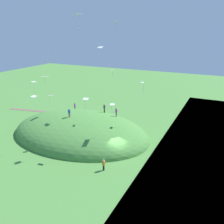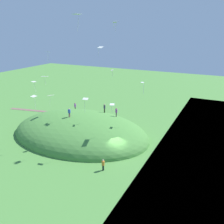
{
  "view_description": "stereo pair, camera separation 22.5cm",
  "coord_description": "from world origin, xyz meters",
  "px_view_note": "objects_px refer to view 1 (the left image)",
  "views": [
    {
      "loc": [
        -14.14,
        31.1,
        18.94
      ],
      "look_at": [
        3.88,
        -5.88,
        4.76
      ],
      "focal_mm": 38.97,
      "sensor_mm": 36.0,
      "label": 1
    },
    {
      "loc": [
        -14.34,
        31.0,
        18.94
      ],
      "look_at": [
        3.88,
        -5.88,
        4.76
      ],
      "focal_mm": 38.97,
      "sensor_mm": 36.0,
      "label": 2
    }
  ],
  "objects_px": {
    "person_with_child": "(69,112)",
    "kite_0": "(34,83)",
    "person_near_shore": "(75,106)",
    "kite_7": "(50,96)",
    "kite_1": "(143,84)",
    "kite_6": "(45,77)",
    "kite_9": "(86,100)",
    "person_on_hilltop": "(104,107)",
    "kite_8": "(112,71)",
    "person_watching_kites": "(104,164)",
    "kite_11": "(100,48)",
    "kite_4": "(48,52)",
    "kite_10": "(115,22)",
    "kite_3": "(112,105)",
    "kite_12": "(34,97)",
    "kite_2": "(78,15)",
    "kite_5": "(114,23)",
    "person_walking_path": "(116,111)"
  },
  "relations": [
    {
      "from": "person_walking_path",
      "to": "person_on_hilltop",
      "type": "relative_size",
      "value": 0.97
    },
    {
      "from": "person_near_shore",
      "to": "kite_9",
      "type": "distance_m",
      "value": 18.49
    },
    {
      "from": "kite_9",
      "to": "person_with_child",
      "type": "bearing_deg",
      "value": -35.16
    },
    {
      "from": "person_on_hilltop",
      "to": "kite_6",
      "type": "bearing_deg",
      "value": -117.28
    },
    {
      "from": "person_with_child",
      "to": "kite_0",
      "type": "height_order",
      "value": "kite_0"
    },
    {
      "from": "person_near_shore",
      "to": "kite_7",
      "type": "height_order",
      "value": "kite_7"
    },
    {
      "from": "person_on_hilltop",
      "to": "kite_7",
      "type": "xyz_separation_m",
      "value": [
        8.55,
        5.72,
        2.7
      ]
    },
    {
      "from": "kite_3",
      "to": "kite_8",
      "type": "height_order",
      "value": "kite_8"
    },
    {
      "from": "person_on_hilltop",
      "to": "kite_2",
      "type": "distance_m",
      "value": 22.86
    },
    {
      "from": "person_watching_kites",
      "to": "kite_7",
      "type": "xyz_separation_m",
      "value": [
        15.97,
        -8.73,
        5.77
      ]
    },
    {
      "from": "person_watching_kites",
      "to": "kite_9",
      "type": "height_order",
      "value": "kite_9"
    },
    {
      "from": "kite_8",
      "to": "kite_11",
      "type": "distance_m",
      "value": 4.91
    },
    {
      "from": "kite_1",
      "to": "kite_6",
      "type": "bearing_deg",
      "value": 28.99
    },
    {
      "from": "kite_1",
      "to": "kite_11",
      "type": "distance_m",
      "value": 9.82
    },
    {
      "from": "kite_1",
      "to": "kite_3",
      "type": "distance_m",
      "value": 7.16
    },
    {
      "from": "kite_1",
      "to": "kite_12",
      "type": "height_order",
      "value": "kite_1"
    },
    {
      "from": "person_watching_kites",
      "to": "kite_7",
      "type": "distance_m",
      "value": 19.09
    },
    {
      "from": "person_watching_kites",
      "to": "person_near_shore",
      "type": "distance_m",
      "value": 22.81
    },
    {
      "from": "kite_4",
      "to": "kite_9",
      "type": "relative_size",
      "value": 0.8
    },
    {
      "from": "person_on_hilltop",
      "to": "kite_4",
      "type": "xyz_separation_m",
      "value": [
        7.35,
        6.8,
        10.9
      ]
    },
    {
      "from": "person_near_shore",
      "to": "kite_10",
      "type": "bearing_deg",
      "value": -83.89
    },
    {
      "from": "kite_3",
      "to": "person_near_shore",
      "type": "bearing_deg",
      "value": -35.87
    },
    {
      "from": "kite_8",
      "to": "kite_9",
      "type": "bearing_deg",
      "value": 85.26
    },
    {
      "from": "person_with_child",
      "to": "kite_10",
      "type": "height_order",
      "value": "kite_10"
    },
    {
      "from": "kite_8",
      "to": "person_near_shore",
      "type": "bearing_deg",
      "value": -25.0
    },
    {
      "from": "kite_6",
      "to": "kite_8",
      "type": "xyz_separation_m",
      "value": [
        -9.19,
        -6.38,
        0.73
      ]
    },
    {
      "from": "kite_12",
      "to": "kite_5",
      "type": "bearing_deg",
      "value": -129.84
    },
    {
      "from": "kite_1",
      "to": "person_walking_path",
      "type": "bearing_deg",
      "value": -12.57
    },
    {
      "from": "kite_4",
      "to": "kite_10",
      "type": "relative_size",
      "value": 1.15
    },
    {
      "from": "person_near_shore",
      "to": "kite_6",
      "type": "bearing_deg",
      "value": -132.1
    },
    {
      "from": "kite_10",
      "to": "kite_8",
      "type": "bearing_deg",
      "value": -51.89
    },
    {
      "from": "person_with_child",
      "to": "kite_5",
      "type": "xyz_separation_m",
      "value": [
        -6.96,
        -4.28,
        15.08
      ]
    },
    {
      "from": "person_with_child",
      "to": "kite_10",
      "type": "xyz_separation_m",
      "value": [
        -8.5,
        -1.35,
        15.17
      ]
    },
    {
      "from": "kite_3",
      "to": "kite_10",
      "type": "height_order",
      "value": "kite_10"
    },
    {
      "from": "kite_8",
      "to": "kite_5",
      "type": "bearing_deg",
      "value": -83.01
    },
    {
      "from": "person_on_hilltop",
      "to": "kite_3",
      "type": "xyz_separation_m",
      "value": [
        -5.84,
        8.41,
        3.64
      ]
    },
    {
      "from": "person_watching_kites",
      "to": "kite_2",
      "type": "distance_m",
      "value": 19.55
    },
    {
      "from": "person_with_child",
      "to": "person_on_hilltop",
      "type": "distance_m",
      "value": 7.71
    },
    {
      "from": "person_on_hilltop",
      "to": "kite_8",
      "type": "bearing_deg",
      "value": -44.04
    },
    {
      "from": "person_with_child",
      "to": "person_near_shore",
      "type": "bearing_deg",
      "value": -143.09
    },
    {
      "from": "kite_8",
      "to": "kite_12",
      "type": "relative_size",
      "value": 0.55
    },
    {
      "from": "person_near_shore",
      "to": "kite_12",
      "type": "bearing_deg",
      "value": -133.91
    },
    {
      "from": "kite_9",
      "to": "kite_10",
      "type": "bearing_deg",
      "value": -109.1
    },
    {
      "from": "kite_1",
      "to": "kite_3",
      "type": "xyz_separation_m",
      "value": [
        2.68,
        6.22,
        -2.33
      ]
    },
    {
      "from": "kite_6",
      "to": "kite_10",
      "type": "relative_size",
      "value": 0.98
    },
    {
      "from": "kite_0",
      "to": "kite_3",
      "type": "relative_size",
      "value": 1.45
    },
    {
      "from": "kite_1",
      "to": "kite_2",
      "type": "bearing_deg",
      "value": 73.97
    },
    {
      "from": "person_with_child",
      "to": "kite_12",
      "type": "xyz_separation_m",
      "value": [
        1.88,
        6.32,
        4.09
      ]
    },
    {
      "from": "person_with_child",
      "to": "kite_12",
      "type": "distance_m",
      "value": 7.76
    },
    {
      "from": "kite_9",
      "to": "kite_10",
      "type": "xyz_separation_m",
      "value": [
        -2.04,
        -5.9,
        10.95
      ]
    }
  ]
}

